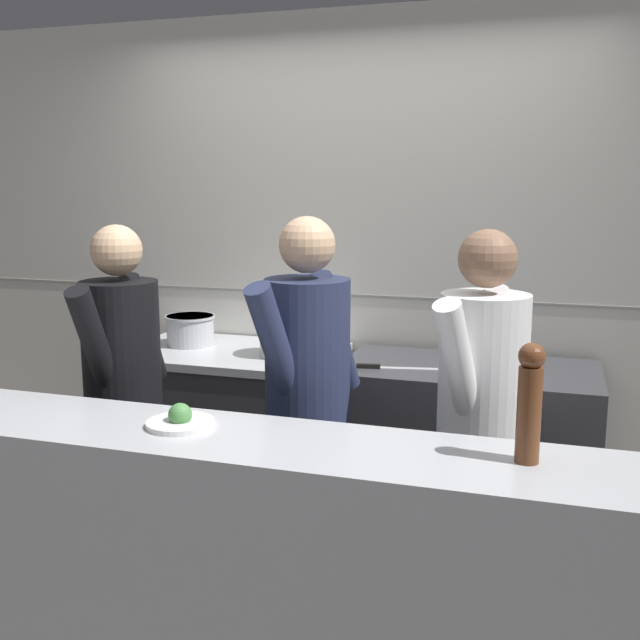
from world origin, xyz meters
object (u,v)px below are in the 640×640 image
Objects in this scene: chefs_knife at (391,367)px; chef_sous at (308,402)px; sauce_pot at (284,334)px; pepper_mill at (530,401)px; oven_range at (234,433)px; stock_pot at (190,329)px; plated_dish_main at (180,420)px; chef_head_cook at (124,392)px; chef_line at (481,421)px.

chef_sous is at bearing -107.64° from chefs_knife.
pepper_mill reaches higher than sauce_pot.
sauce_pot reaches higher than oven_range.
stock_pot reaches higher than chefs_knife.
plated_dish_main is at bearing -72.82° from oven_range.
chef_sous is (-0.84, 0.55, -0.24)m from pepper_mill.
chefs_knife is (1.11, -0.19, -0.08)m from stock_pot.
sauce_pot is 0.73× the size of pepper_mill.
plated_dish_main is 0.14× the size of chef_head_cook.
chef_sous reaches higher than oven_range.
plated_dish_main is (0.41, -1.32, 0.53)m from oven_range.
chef_sous is at bearing 146.92° from pepper_mill.
chef_head_cook reaches higher than oven_range.
chef_line is at bearing -34.41° from sauce_pot.
chef_head_cook is 1.00× the size of chef_line.
plated_dish_main is 1.11m from pepper_mill.
oven_range is 1.48m from plated_dish_main.
chefs_knife is 1.35m from pepper_mill.
chef_sous is (0.25, 0.56, -0.07)m from plated_dish_main.
chef_sous is at bearing -41.42° from stock_pot.
chef_sous is 0.66m from chef_line.
pepper_mill is 0.65m from chef_line.
pepper_mill is at bearing -41.09° from oven_range.
chefs_knife is at bearing 147.52° from chef_line.
pepper_mill is (1.76, -1.36, 0.16)m from stock_pot.
chefs_knife is at bearing 118.94° from pepper_mill.
chefs_knife is 0.24× the size of chef_head_cook.
plated_dish_main is at bearing -179.50° from pepper_mill.
stock_pot is at bearing 171.11° from sauce_pot.
chefs_knife is at bearing -9.77° from stock_pot.
chef_sous is at bearing 65.51° from plated_dish_main.
chef_line is at bearing -26.50° from stock_pot.
pepper_mill is (0.64, -1.17, 0.23)m from chefs_knife.
sauce_pot is at bearing 56.83° from chef_head_cook.
stock_pot is 2.23m from pepper_mill.
pepper_mill is (1.20, -1.27, 0.13)m from sauce_pot.
oven_range is at bearing 138.91° from pepper_mill.
oven_range is at bearing 107.18° from plated_dish_main.
sauce_pot is 0.88m from chef_head_cook.
sauce_pot is 1.15× the size of plated_dish_main.
sauce_pot is at bearing 133.41° from pepper_mill.
oven_range is 0.63m from sauce_pot.
chef_sous is (0.66, -0.76, 0.45)m from oven_range.
sauce_pot is at bearing 132.63° from chef_sous.
sauce_pot is at bearing 169.36° from chefs_knife.
oven_range is at bearing 172.34° from sauce_pot.
chef_line is at bearing -0.67° from chef_head_cook.
stock_pot is at bearing 95.31° from chef_head_cook.
oven_range is 0.59m from stock_pot.
chefs_knife is 0.65m from chef_sous.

